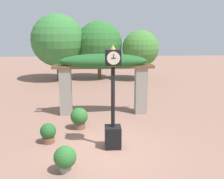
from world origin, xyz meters
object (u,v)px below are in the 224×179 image
potted_plant_near_right (48,133)px  potted_plant_far_left (79,118)px  potted_plant_near_left (65,158)px  pedestal_clock (113,106)px

potted_plant_near_right → potted_plant_far_left: potted_plant_far_left is taller
potted_plant_near_left → potted_plant_near_right: bearing=111.0°
pedestal_clock → potted_plant_near_right: size_ratio=4.84×
pedestal_clock → potted_plant_near_right: 2.55m
pedestal_clock → potted_plant_near_left: size_ratio=4.52×
pedestal_clock → potted_plant_far_left: bearing=123.3°
potted_plant_near_left → potted_plant_near_right: (-0.80, 2.09, -0.04)m
potted_plant_near_right → potted_plant_far_left: bearing=53.0°
potted_plant_far_left → potted_plant_near_left: bearing=-93.7°
potted_plant_near_right → potted_plant_far_left: (1.03, 1.36, 0.09)m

